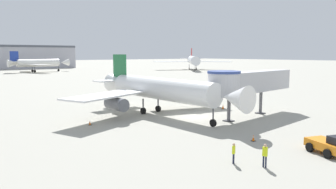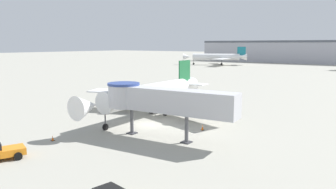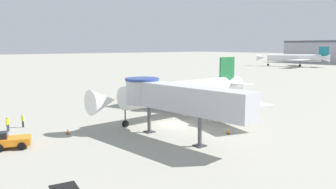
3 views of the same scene
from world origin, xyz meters
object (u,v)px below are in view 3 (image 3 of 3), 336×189
main_airplane (184,92)px  pushback_tug_orange (10,141)px  background_jet_teal_tail (295,58)px  traffic_cone_near_nose (68,131)px  traffic_cone_port_wing (141,105)px  jet_bridge (174,97)px  ground_crew_wing_walker (8,123)px  traffic_cone_starboard_wing (228,131)px  ground_crew_marshaller (23,120)px

main_airplane → pushback_tug_orange: (0.50, -23.90, -2.83)m
pushback_tug_orange → background_jet_teal_tail: 155.30m
pushback_tug_orange → traffic_cone_near_nose: pushback_tug_orange is taller
main_airplane → traffic_cone_port_wing: size_ratio=45.41×
pushback_tug_orange → traffic_cone_port_wing: bearing=135.1°
main_airplane → jet_bridge: bearing=-49.3°
traffic_cone_port_wing → pushback_tug_orange: bearing=-64.7°
jet_bridge → ground_crew_wing_walker: bearing=-143.8°
traffic_cone_starboard_wing → background_jet_teal_tail: size_ratio=0.02×
pushback_tug_orange → traffic_cone_port_wing: size_ratio=6.79×
traffic_cone_near_nose → main_airplane: bearing=86.2°
jet_bridge → ground_crew_wing_walker: jet_bridge is taller
pushback_tug_orange → traffic_cone_starboard_wing: (10.22, 21.38, -0.42)m
traffic_cone_port_wing → ground_crew_wing_walker: size_ratio=0.33×
main_airplane → ground_crew_marshaller: main_airplane is taller
traffic_cone_port_wing → background_jet_teal_tail: size_ratio=0.02×
main_airplane → traffic_cone_starboard_wing: bearing=-15.6°
ground_crew_wing_walker → ground_crew_marshaller: bearing=-166.3°
ground_crew_marshaller → ground_crew_wing_walker: ground_crew_wing_walker is taller
pushback_tug_orange → ground_crew_wing_walker: ground_crew_wing_walker is taller
main_airplane → ground_crew_wing_walker: 23.58m
traffic_cone_near_nose → ground_crew_wing_walker: size_ratio=0.36×
ground_crew_wing_walker → traffic_cone_near_nose: bearing=117.1°
traffic_cone_near_nose → background_jet_teal_tail: bearing=110.4°
traffic_cone_starboard_wing → traffic_cone_near_nose: bearing=-128.8°
main_airplane → background_jet_teal_tail: background_jet_teal_tail is taller
traffic_cone_starboard_wing → traffic_cone_near_nose: (-11.86, -14.74, -0.05)m
ground_crew_wing_walker → traffic_cone_starboard_wing: bearing=122.8°
traffic_cone_port_wing → traffic_cone_starboard_wing: bearing=-5.6°
traffic_cone_port_wing → background_jet_teal_tail: background_jet_teal_tail is taller
jet_bridge → traffic_cone_port_wing: jet_bridge is taller
background_jet_teal_tail → traffic_cone_starboard_wing: bearing=0.7°
main_airplane → traffic_cone_near_nose: (-1.13, -17.26, -3.30)m
main_airplane → traffic_cone_near_nose: size_ratio=42.55×
traffic_cone_port_wing → ground_crew_wing_walker: 22.42m
traffic_cone_near_nose → ground_crew_marshaller: ground_crew_marshaller is taller
background_jet_teal_tail → traffic_cone_near_nose: bearing=-6.0°
jet_bridge → pushback_tug_orange: bearing=-123.5°
traffic_cone_port_wing → ground_crew_marshaller: ground_crew_marshaller is taller
jet_bridge → traffic_cone_port_wing: (-18.92, 8.47, -4.50)m
traffic_cone_port_wing → ground_crew_marshaller: size_ratio=0.37×
traffic_cone_near_nose → background_jet_teal_tail: (-51.65, 139.18, 4.06)m
pushback_tug_orange → traffic_cone_near_nose: size_ratio=6.37×
jet_bridge → ground_crew_marshaller: (-16.15, -11.55, -3.83)m
traffic_cone_near_nose → ground_crew_wing_walker: ground_crew_wing_walker is taller
ground_crew_wing_walker → main_airplane: bearing=147.3°
pushback_tug_orange → traffic_cone_port_wing: pushback_tug_orange is taller
traffic_cone_starboard_wing → ground_crew_marshaller: 25.81m
pushback_tug_orange → ground_crew_wing_walker: (-7.17, 1.43, 0.27)m
traffic_cone_port_wing → ground_crew_wing_walker: ground_crew_wing_walker is taller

